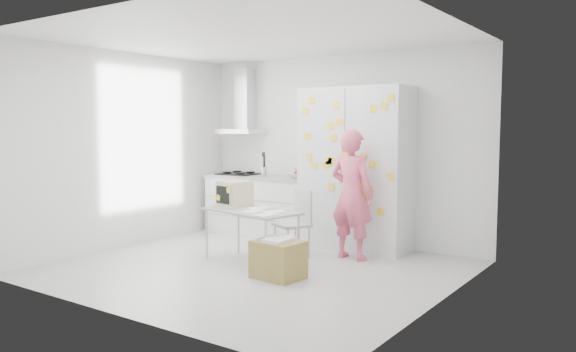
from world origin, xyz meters
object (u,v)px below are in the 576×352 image
Objects in this scene: desk at (240,201)px; cardboard_box at (278,259)px; chair at (296,219)px; person at (352,194)px.

desk is 1.12m from cardboard_box.
cardboard_box is (0.42, -0.98, -0.27)m from chair.
person is 0.78m from chair.
cardboard_box is at bearing -13.87° from desk.
person reaches higher than desk.
desk reaches higher than chair.
person is 2.94× the size of cardboard_box.
desk is at bearing 42.95° from person.
person reaches higher than chair.
desk is 2.39× the size of cardboard_box.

